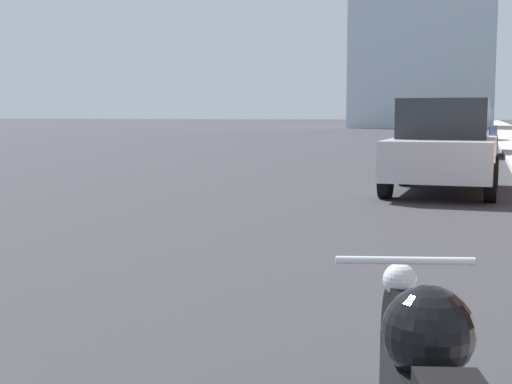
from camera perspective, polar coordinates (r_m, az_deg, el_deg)
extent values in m
cylinder|color=black|center=(3.50, 11.38, -12.38)|extent=(0.25, 0.63, 0.62)
sphere|color=black|center=(2.76, 13.63, -10.84)|extent=(0.35, 0.35, 0.35)
sphere|color=silver|center=(3.44, 11.43, -6.90)|extent=(0.16, 0.16, 0.16)
cylinder|color=silver|center=(3.28, 11.83, -5.39)|extent=(0.61, 0.19, 0.04)
cube|color=#BCBCC1|center=(13.34, 14.76, 2.74)|extent=(1.90, 3.90, 0.67)
cube|color=#23282D|center=(13.32, 14.84, 5.70)|extent=(1.57, 1.89, 0.70)
cylinder|color=black|center=(14.63, 11.79, 1.78)|extent=(0.22, 0.64, 0.64)
cylinder|color=black|center=(14.51, 18.43, 1.56)|extent=(0.22, 0.64, 0.64)
cylinder|color=black|center=(12.28, 10.33, 0.98)|extent=(0.22, 0.64, 0.64)
cylinder|color=black|center=(12.13, 18.24, 0.71)|extent=(0.22, 0.64, 0.64)
cube|color=#1E3899|center=(25.79, 16.57, 4.34)|extent=(2.01, 3.94, 0.68)
cube|color=#23282D|center=(25.78, 16.62, 5.78)|extent=(1.60, 1.94, 0.62)
cylinder|color=black|center=(27.06, 15.06, 3.74)|extent=(0.25, 0.70, 0.69)
cylinder|color=black|center=(26.92, 18.52, 3.62)|extent=(0.25, 0.70, 0.69)
cylinder|color=black|center=(24.71, 14.40, 3.55)|extent=(0.25, 0.70, 0.69)
cylinder|color=black|center=(24.55, 18.19, 3.41)|extent=(0.25, 0.70, 0.69)
cube|color=#1E6B33|center=(38.18, 16.75, 4.82)|extent=(2.01, 4.08, 0.62)
cube|color=#23282D|center=(38.17, 16.78, 5.81)|extent=(1.64, 1.99, 0.70)
cylinder|color=black|center=(39.41, 15.41, 4.44)|extent=(0.23, 0.69, 0.68)
cylinder|color=black|center=(39.46, 17.94, 4.37)|extent=(0.23, 0.69, 0.68)
cylinder|color=black|center=(36.93, 15.44, 4.34)|extent=(0.23, 0.69, 0.68)
cylinder|color=black|center=(36.99, 18.14, 4.25)|extent=(0.23, 0.69, 0.68)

